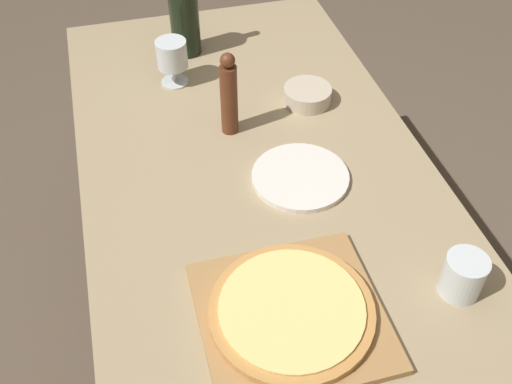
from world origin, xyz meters
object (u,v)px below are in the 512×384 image
wine_bottle (184,15)px  pepper_mill (229,95)px  pizza (292,310)px  wine_glass (172,56)px  small_bowl (307,95)px

wine_bottle → pepper_mill: wine_bottle is taller
wine_bottle → pepper_mill: size_ratio=1.33×
pizza → wine_bottle: (-0.02, 1.02, 0.10)m
pizza → pepper_mill: (0.02, 0.61, 0.08)m
wine_bottle → pepper_mill: bearing=-84.4°
pizza → pepper_mill: bearing=88.2°
wine_bottle → pepper_mill: (0.04, -0.42, -0.01)m
wine_glass → small_bowl: wine_glass is taller
pizza → small_bowl: bearing=69.1°
wine_bottle → small_bowl: bearing=-51.1°
wine_bottle → wine_glass: wine_bottle is taller
pizza → wine_glass: 0.87m
wine_glass → small_bowl: 0.40m
wine_bottle → pizza: bearing=-88.8°
pizza → wine_bottle: size_ratio=1.05×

